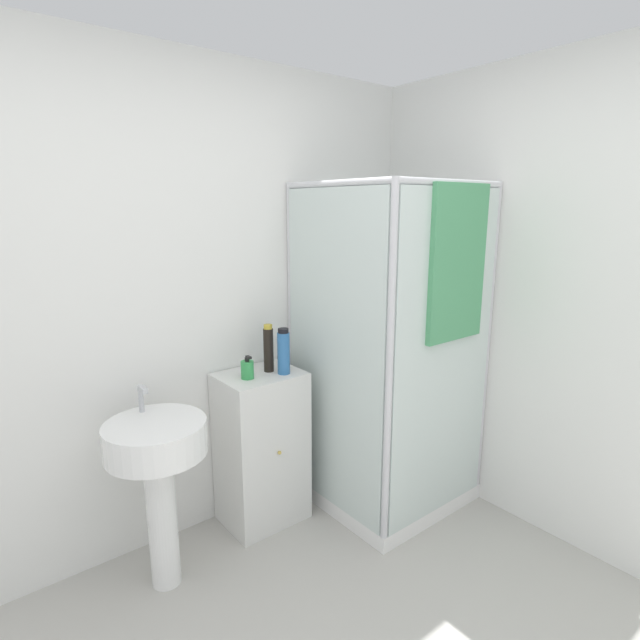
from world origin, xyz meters
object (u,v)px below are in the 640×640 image
(soap_dispenser, at_px, (247,369))
(shampoo_bottle_tall_black, at_px, (268,349))
(sink, at_px, (158,462))
(shampoo_bottle_blue, at_px, (284,352))

(soap_dispenser, height_order, shampoo_bottle_tall_black, shampoo_bottle_tall_black)
(soap_dispenser, bearing_deg, sink, -167.73)
(sink, distance_m, shampoo_bottle_blue, 0.83)
(sink, distance_m, soap_dispenser, 0.63)
(sink, height_order, soap_dispenser, soap_dispenser)
(soap_dispenser, relative_size, shampoo_bottle_tall_black, 0.48)
(soap_dispenser, xyz_separation_m, shampoo_bottle_blue, (0.19, -0.05, 0.07))
(soap_dispenser, bearing_deg, shampoo_bottle_tall_black, 11.16)
(shampoo_bottle_tall_black, height_order, shampoo_bottle_blue, shampoo_bottle_tall_black)
(soap_dispenser, height_order, shampoo_bottle_blue, shampoo_bottle_blue)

